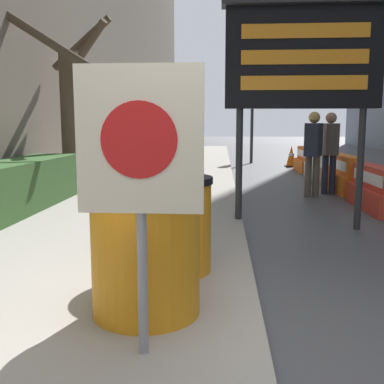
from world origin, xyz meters
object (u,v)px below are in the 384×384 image
Objects in this scene: jersey_barrier_red_striped at (377,191)px; pedestrian_worker at (330,146)px; jersey_barrier_orange_far at (307,161)px; barrel_drum_foreground at (146,253)px; jersey_barrier_orange_near at (343,176)px; pedestrian_passerby at (313,147)px; message_board at (303,58)px; jersey_barrier_white at (321,166)px; traffic_cone_near at (375,194)px; traffic_cone_mid at (291,156)px; barrel_drum_middle at (169,224)px; warning_sign at (140,157)px; traffic_light_near_curb at (253,92)px.

pedestrian_worker is at bearing 102.99° from jersey_barrier_red_striped.
jersey_barrier_orange_far is at bearing -4.81° from pedestrian_worker.
jersey_barrier_orange_near is at bearing 65.47° from barrel_drum_foreground.
message_board is at bearing 9.55° from pedestrian_passerby.
barrel_drum_foreground is 10.23m from jersey_barrier_white.
jersey_barrier_orange_near is at bearing 66.73° from message_board.
traffic_cone_near is 2.01m from pedestrian_worker.
barrel_drum_foreground is 0.45× the size of jersey_barrier_white.
jersey_barrier_white is 1.16× the size of jersey_barrier_orange_far.
jersey_barrier_orange_near is at bearing -87.78° from traffic_cone_mid.
traffic_cone_mid is (-0.24, 8.54, 0.04)m from jersey_barrier_red_striped.
message_board reaches higher than traffic_cone_mid.
barrel_drum_foreground is 0.99m from barrel_drum_middle.
barrel_drum_middle is 0.50× the size of pedestrian_passerby.
message_board reaches higher than traffic_cone_near.
jersey_barrier_orange_near is at bearing -90.00° from jersey_barrier_orange_far.
barrel_drum_middle is at bearing 0.53° from pedestrian_passerby.
traffic_cone_near is 0.75× the size of traffic_cone_mid.
pedestrian_worker is at bearing 69.42° from warning_sign.
barrel_drum_foreground is 8.04m from jersey_barrier_orange_near.
jersey_barrier_orange_near is (3.26, 7.93, -0.96)m from warning_sign.
jersey_barrier_white reaches higher than traffic_cone_near.
pedestrian_passerby is at bearing 69.19° from barrel_drum_foreground.
traffic_light_near_curb reaches higher than pedestrian_passerby.
barrel_drum_middle reaches higher than jersey_barrier_orange_near.
jersey_barrier_red_striped is 1.13× the size of jersey_barrier_orange_far.
jersey_barrier_orange_near is (0.00, 2.25, 0.03)m from jersey_barrier_red_striped.
traffic_light_near_curb is at bearing 116.17° from jersey_barrier_orange_far.
jersey_barrier_orange_far is at bearing 73.08° from barrel_drum_middle.
traffic_light_near_curb is (0.07, 11.62, 0.38)m from message_board.
pedestrian_passerby is (-0.88, 1.36, 0.78)m from traffic_cone_near.
message_board is 1.80× the size of pedestrian_passerby.
jersey_barrier_orange_near is 4.46m from jersey_barrier_orange_far.
jersey_barrier_white is 3.38m from pedestrian_passerby.
traffic_cone_near is 10.37m from traffic_light_near_curb.
barrel_drum_foreground is 7.52m from pedestrian_worker.
jersey_barrier_orange_near is 2.53× the size of traffic_cone_mid.
warning_sign reaches higher than jersey_barrier_red_striped.
message_board is 1.80× the size of pedestrian_worker.
barrel_drum_foreground is 0.46× the size of jersey_barrier_red_striped.
traffic_cone_mid is at bearing -1.35° from pedestrian_worker.
jersey_barrier_red_striped is (3.26, 5.68, -0.98)m from warning_sign.
jersey_barrier_red_striped is 8.54m from traffic_cone_mid.
jersey_barrier_orange_far is (-0.00, 2.10, -0.01)m from jersey_barrier_white.
jersey_barrier_orange_near reaches higher than traffic_cone_mid.
pedestrian_worker reaches higher than barrel_drum_foreground.
barrel_drum_foreground reaches higher than jersey_barrier_red_striped.
jersey_barrier_orange_far reaches higher than traffic_cone_near.
jersey_barrier_white is 1.12× the size of pedestrian_passerby.
traffic_cone_mid is at bearing 81.99° from message_board.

